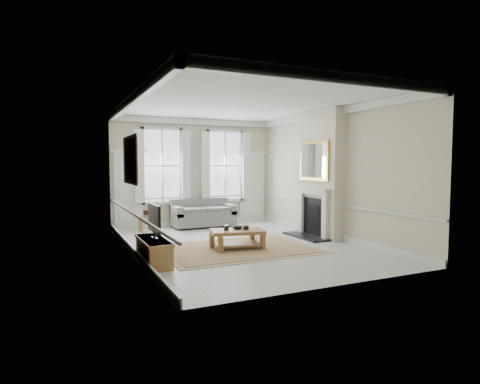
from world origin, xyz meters
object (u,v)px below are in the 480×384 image
sofa (203,215)px  side_table (146,218)px  coffee_table (237,233)px  tv_stand (154,251)px

sofa → side_table: bearing=-174.2°
side_table → coffee_table: (1.40, -3.31, -0.01)m
coffee_table → tv_stand: (-2.05, -0.52, -0.13)m
sofa → side_table: (-1.79, -0.18, 0.02)m
sofa → coffee_table: size_ratio=1.44×
side_table → tv_stand: 3.89m
coffee_table → tv_stand: tv_stand is taller
tv_stand → side_table: bearing=80.5°
coffee_table → tv_stand: size_ratio=0.97×
sofa → coffee_table: sofa is taller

